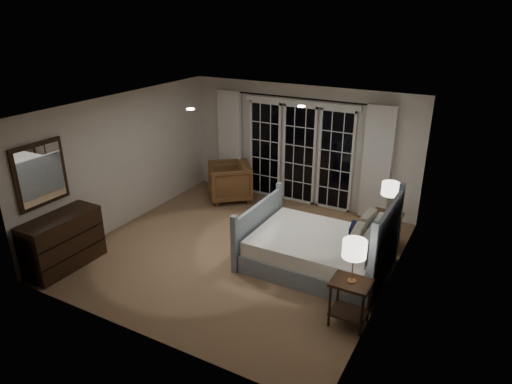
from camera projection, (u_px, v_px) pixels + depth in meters
The scene contains 20 objects.
floor at pixel (240, 250), 7.94m from camera, with size 5.00×5.00×0.00m, color #8A604A.
ceiling at pixel (238, 108), 6.99m from camera, with size 5.00×5.00×0.00m, color silver.
wall_left at pixel (125, 160), 8.57m from camera, with size 0.02×5.00×2.50m, color silver.
wall_right at pixel (393, 215), 6.35m from camera, with size 0.02×5.00×2.50m, color silver.
wall_back at pixel (300, 145), 9.49m from camera, with size 5.00×0.02×2.50m, color silver.
wall_front at pixel (132, 250), 5.43m from camera, with size 5.00×0.02×2.50m, color silver.
french_doors at pixel (299, 153), 9.52m from camera, with size 2.50×0.04×2.20m.
curtain_rod at pixel (300, 98), 9.03m from camera, with size 0.03×0.03×3.50m, color black.
curtain_left at pixel (230, 141), 10.17m from camera, with size 0.55×0.10×2.25m, color silver.
curtain_right at pixel (377, 164), 8.70m from camera, with size 0.55×0.10×2.25m, color silver.
downlight_a at pixel (301, 106), 7.13m from camera, with size 0.12×0.12×0.01m, color white.
downlight_b at pixel (191, 109), 6.94m from camera, with size 0.12×0.12×0.01m, color white.
bed at pixel (321, 249), 7.31m from camera, with size 2.20×1.58×1.28m.
nightstand_left at pixel (350, 296), 5.94m from camera, with size 0.51×0.41×0.66m.
nightstand_right at pixel (386, 225), 7.88m from camera, with size 0.50×0.40×0.65m.
lamp_left at pixel (354, 249), 5.68m from camera, with size 0.31×0.31×0.59m.
lamp_right at pixel (390, 189), 7.62m from camera, with size 0.30×0.30×0.57m.
armchair at pixel (230, 182), 9.91m from camera, with size 0.86×0.89×0.81m, color brown.
dresser at pixel (63, 242), 7.30m from camera, with size 0.53×1.26×0.89m.
mirror at pixel (41, 175), 6.98m from camera, with size 0.05×0.85×1.00m.
Camera 1 is at (3.59, -5.97, 3.95)m, focal length 32.00 mm.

